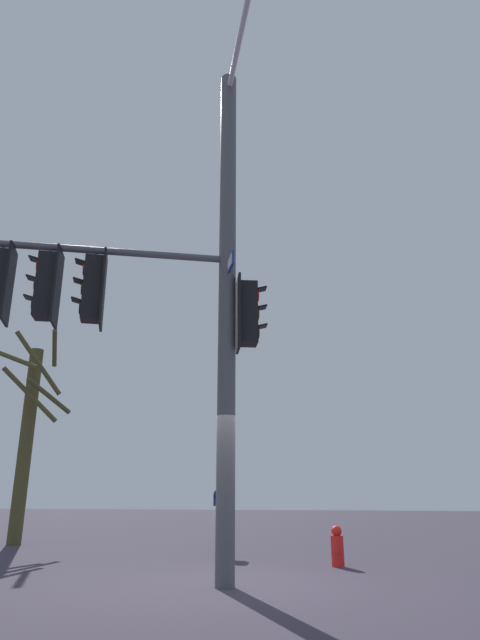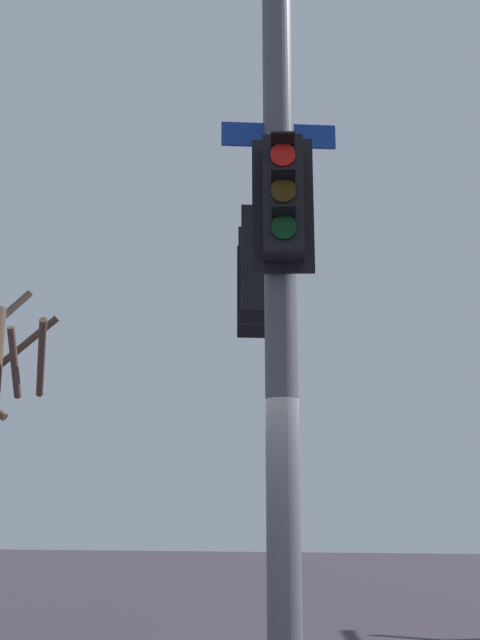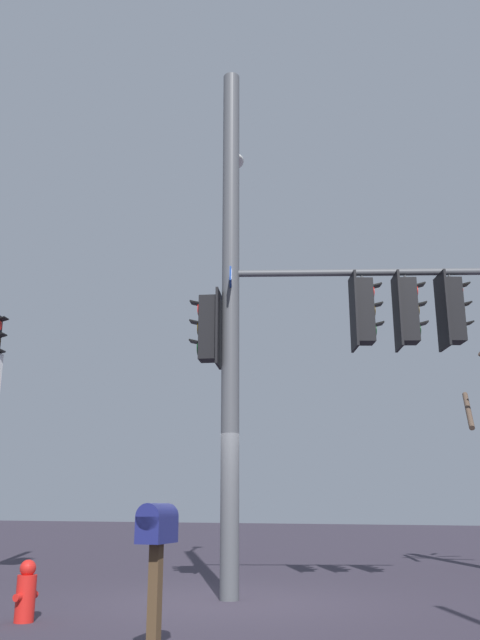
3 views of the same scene
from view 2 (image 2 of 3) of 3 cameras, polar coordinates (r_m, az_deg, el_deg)
name	(u,v)px [view 2 (image 2 of 3)]	position (r m, az deg, el deg)	size (l,w,h in m)	color
main_signal_pole_assembly	(263,202)	(8.71, 1.62, 8.27)	(3.25, 5.49, 9.17)	#4C4F54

